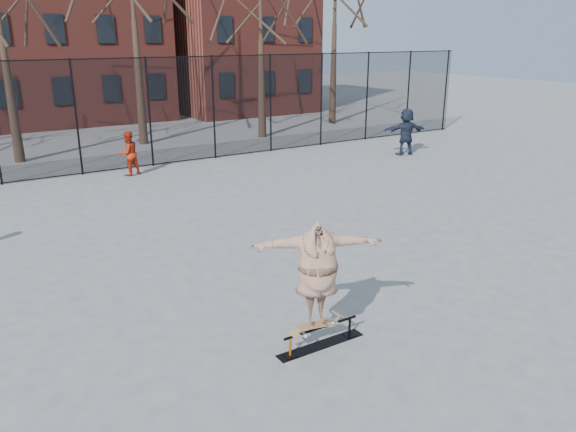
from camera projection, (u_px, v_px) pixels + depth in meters
ground at (334, 308)px, 10.24m from camera, size 100.00×100.00×0.00m
skate_rail at (321, 338)px, 8.98m from camera, size 1.57×0.24×0.35m
skateboard at (317, 325)px, 8.85m from camera, size 0.83×0.20×0.10m
skater at (317, 274)px, 8.58m from camera, size 2.09×1.33×1.66m
bystander_red at (128, 153)px, 19.62m from camera, size 0.90×0.79×1.57m
bystander_navy at (406, 132)px, 22.96m from camera, size 1.85×1.08×1.90m
fence at (116, 114)px, 20.03m from camera, size 34.03×0.07×4.00m
rowhouses at (52, 8)px, 29.59m from camera, size 29.00×7.00×13.00m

